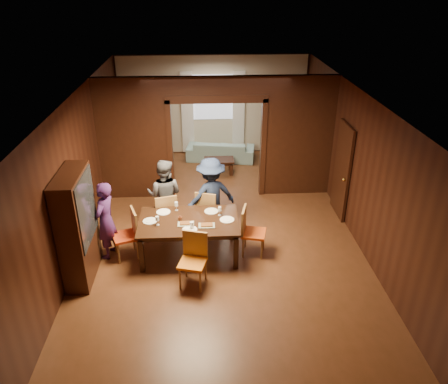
{
  "coord_description": "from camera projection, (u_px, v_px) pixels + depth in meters",
  "views": [
    {
      "loc": [
        -0.35,
        -8.08,
        4.91
      ],
      "look_at": [
        0.06,
        -0.4,
        1.05
      ],
      "focal_mm": 35.0,
      "sensor_mm": 36.0,
      "label": 1
    }
  ],
  "objects": [
    {
      "name": "person_purple",
      "position": [
        106.0,
        220.0,
        8.17
      ],
      "size": [
        0.52,
        0.65,
        1.54
      ],
      "primitive_type": "imported",
      "rotation": [
        0.0,
        0.0,
        -1.88
      ],
      "color": "#3F1D55",
      "rests_on": "floor"
    },
    {
      "name": "chair_near",
      "position": [
        192.0,
        261.0,
        7.48
      ],
      "size": [
        0.54,
        0.54,
        0.97
      ],
      "primitive_type": null,
      "rotation": [
        0.0,
        0.0,
        -0.27
      ],
      "color": "orange",
      "rests_on": "floor"
    },
    {
      "name": "platter_a",
      "position": [
        186.0,
        223.0,
        8.05
      ],
      "size": [
        0.3,
        0.2,
        0.04
      ],
      "primitive_type": "cube",
      "color": "gray",
      "rests_on": "dining_table"
    },
    {
      "name": "hutch",
      "position": [
        77.0,
        227.0,
        7.52
      ],
      "size": [
        0.4,
        1.2,
        2.0
      ],
      "primitive_type": "cube",
      "color": "black",
      "rests_on": "floor"
    },
    {
      "name": "person_navy",
      "position": [
        211.0,
        195.0,
        9.0
      ],
      "size": [
        1.19,
        0.92,
        1.63
      ],
      "primitive_type": "imported",
      "rotation": [
        0.0,
        0.0,
        3.49
      ],
      "color": "#1A2441",
      "rests_on": "floor"
    },
    {
      "name": "platter_b",
      "position": [
        207.0,
        225.0,
        8.0
      ],
      "size": [
        0.3,
        0.2,
        0.04
      ],
      "primitive_type": "cube",
      "color": "gray",
      "rests_on": "dining_table"
    },
    {
      "name": "ceiling",
      "position": [
        220.0,
        94.0,
        8.13
      ],
      "size": [
        5.5,
        9.0,
        0.02
      ],
      "primitive_type": "cube",
      "color": "silver",
      "rests_on": "room_walls"
    },
    {
      "name": "curtain_left",
      "position": [
        188.0,
        113.0,
        12.76
      ],
      "size": [
        0.35,
        0.06,
        2.4
      ],
      "primitive_type": "cube",
      "color": "white",
      "rests_on": "back_wall"
    },
    {
      "name": "plate_near",
      "position": [
        190.0,
        230.0,
        7.88
      ],
      "size": [
        0.27,
        0.27,
        0.01
      ],
      "primitive_type": "cylinder",
      "color": "white",
      "rests_on": "dining_table"
    },
    {
      "name": "curtain_right",
      "position": [
        239.0,
        112.0,
        12.83
      ],
      "size": [
        0.35,
        0.06,
        2.4
      ],
      "primitive_type": "cube",
      "color": "white",
      "rests_on": "back_wall"
    },
    {
      "name": "floor",
      "position": [
        220.0,
        227.0,
        9.43
      ],
      "size": [
        9.0,
        9.0,
        0.0
      ],
      "primitive_type": "plane",
      "color": "#552F17",
      "rests_on": "ground"
    },
    {
      "name": "chair_right",
      "position": [
        254.0,
        232.0,
        8.35
      ],
      "size": [
        0.53,
        0.53,
        0.97
      ],
      "primitive_type": null,
      "rotation": [
        0.0,
        0.0,
        1.34
      ],
      "color": "#D34A13",
      "rests_on": "floor"
    },
    {
      "name": "tumbler",
      "position": [
        192.0,
        225.0,
        7.89
      ],
      "size": [
        0.07,
        0.07,
        0.14
      ],
      "primitive_type": "cylinder",
      "color": "silver",
      "rests_on": "dining_table"
    },
    {
      "name": "window_far",
      "position": [
        213.0,
        97.0,
        12.63
      ],
      "size": [
        1.2,
        0.03,
        1.3
      ],
      "primitive_type": "cube",
      "color": "silver",
      "rests_on": "back_wall"
    },
    {
      "name": "door_right",
      "position": [
        342.0,
        171.0,
        9.53
      ],
      "size": [
        0.06,
        0.9,
        2.1
      ],
      "primitive_type": "cube",
      "color": "black",
      "rests_on": "floor"
    },
    {
      "name": "person_grey",
      "position": [
        165.0,
        195.0,
        9.06
      ],
      "size": [
        0.87,
        0.74,
        1.57
      ],
      "primitive_type": "imported",
      "rotation": [
        0.0,
        0.0,
        2.93
      ],
      "color": "#58585F",
      "rests_on": "floor"
    },
    {
      "name": "plate_left",
      "position": [
        150.0,
        221.0,
        8.15
      ],
      "size": [
        0.27,
        0.27,
        0.01
      ],
      "primitive_type": "cylinder",
      "color": "silver",
      "rests_on": "dining_table"
    },
    {
      "name": "wineglass_left",
      "position": [
        157.0,
        221.0,
        8.0
      ],
      "size": [
        0.08,
        0.08,
        0.18
      ],
      "primitive_type": null,
      "color": "silver",
      "rests_on": "dining_table"
    },
    {
      "name": "wineglass_far",
      "position": [
        176.0,
        206.0,
        8.5
      ],
      "size": [
        0.08,
        0.08,
        0.18
      ],
      "primitive_type": null,
      "color": "silver",
      "rests_on": "dining_table"
    },
    {
      "name": "chair_left",
      "position": [
        125.0,
        235.0,
        8.25
      ],
      "size": [
        0.56,
        0.56,
        0.97
      ],
      "primitive_type": null,
      "rotation": [
        0.0,
        0.0,
        -1.24
      ],
      "color": "red",
      "rests_on": "floor"
    },
    {
      "name": "room_walls",
      "position": [
        216.0,
        132.0,
        10.43
      ],
      "size": [
        5.52,
        9.01,
        2.9
      ],
      "color": "black",
      "rests_on": "floor"
    },
    {
      "name": "condiment_jar",
      "position": [
        180.0,
        219.0,
        8.14
      ],
      "size": [
        0.08,
        0.08,
        0.11
      ],
      "primitive_type": null,
      "color": "#4C2211",
      "rests_on": "dining_table"
    },
    {
      "name": "serving_bowl",
      "position": [
        197.0,
        217.0,
        8.22
      ],
      "size": [
        0.34,
        0.34,
        0.08
      ],
      "primitive_type": "imported",
      "color": "black",
      "rests_on": "dining_table"
    },
    {
      "name": "chair_far_r",
      "position": [
        209.0,
        210.0,
        9.11
      ],
      "size": [
        0.56,
        0.56,
        0.97
      ],
      "primitive_type": null,
      "rotation": [
        0.0,
        0.0,
        2.82
      ],
      "color": "#C66512",
      "rests_on": "floor"
    },
    {
      "name": "plate_far_r",
      "position": [
        211.0,
        211.0,
        8.49
      ],
      "size": [
        0.27,
        0.27,
        0.01
      ],
      "primitive_type": "cylinder",
      "color": "silver",
      "rests_on": "dining_table"
    },
    {
      "name": "wineglass_right",
      "position": [
        220.0,
        211.0,
        8.32
      ],
      "size": [
        0.08,
        0.08,
        0.18
      ],
      "primitive_type": null,
      "color": "white",
      "rests_on": "dining_table"
    },
    {
      "name": "plate_right",
      "position": [
        227.0,
        220.0,
        8.2
      ],
      "size": [
        0.27,
        0.27,
        0.01
      ],
      "primitive_type": "cylinder",
      "color": "white",
      "rests_on": "dining_table"
    },
    {
      "name": "dining_table",
      "position": [
        189.0,
        237.0,
        8.36
      ],
      "size": [
        1.87,
        1.16,
        0.76
      ],
      "primitive_type": "cube",
      "color": "black",
      "rests_on": "floor"
    },
    {
      "name": "plate_far_l",
      "position": [
        163.0,
        212.0,
        8.46
      ],
      "size": [
        0.27,
        0.27,
        0.01
      ],
      "primitive_type": "cylinder",
      "color": "white",
      "rests_on": "dining_table"
    },
    {
      "name": "sofa",
      "position": [
        221.0,
        150.0,
        12.74
      ],
      "size": [
        2.04,
        1.06,
        0.57
      ],
      "primitive_type": "imported",
      "rotation": [
        0.0,
        0.0,
        2.98
      ],
      "color": "#8CB7B7",
      "rests_on": "floor"
    },
    {
      "name": "chair_far_l",
      "position": [
        165.0,
        214.0,
        8.97
      ],
      "size": [
        0.54,
        0.54,
        0.97
      ],
      "primitive_type": null,
      "rotation": [
        0.0,
        0.0,
        3.4
      ],
      "color": "orange",
      "rests_on": "floor"
    },
    {
      "name": "coffee_table",
      "position": [
        219.0,
        166.0,
        11.9
      ],
      "size": [
        0.8,
        0.5,
        0.4
      ],
      "primitive_type": "cube",
      "color": "black",
      "rests_on": "floor"
    }
  ]
}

